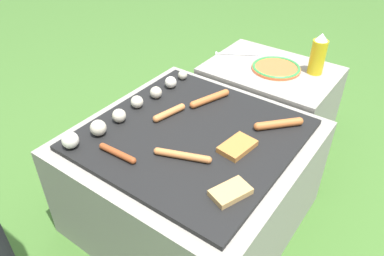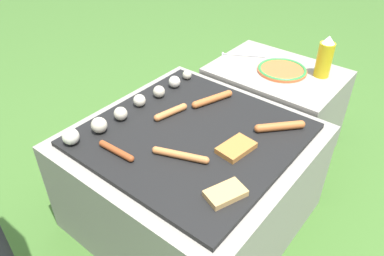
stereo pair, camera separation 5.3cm
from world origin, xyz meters
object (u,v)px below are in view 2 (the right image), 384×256
(plate_colorful, at_px, (282,70))
(fork_utensil, at_px, (241,55))
(condiment_bottle, at_px, (325,57))
(sausage_front_center, at_px, (171,112))

(plate_colorful, distance_m, fork_utensil, 0.24)
(plate_colorful, xyz_separation_m, fork_utensil, (0.02, 0.24, -0.01))
(plate_colorful, height_order, fork_utensil, plate_colorful)
(plate_colorful, distance_m, condiment_bottle, 0.19)
(sausage_front_center, height_order, plate_colorful, sausage_front_center)
(sausage_front_center, relative_size, plate_colorful, 0.66)
(sausage_front_center, distance_m, fork_utensil, 0.62)
(sausage_front_center, distance_m, plate_colorful, 0.61)
(fork_utensil, bearing_deg, sausage_front_center, -173.02)
(fork_utensil, bearing_deg, plate_colorful, -95.76)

